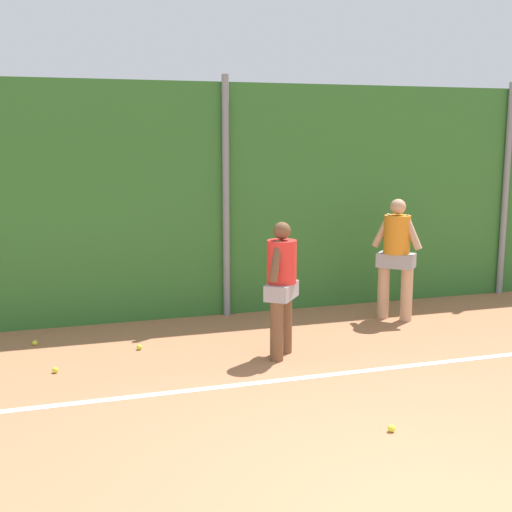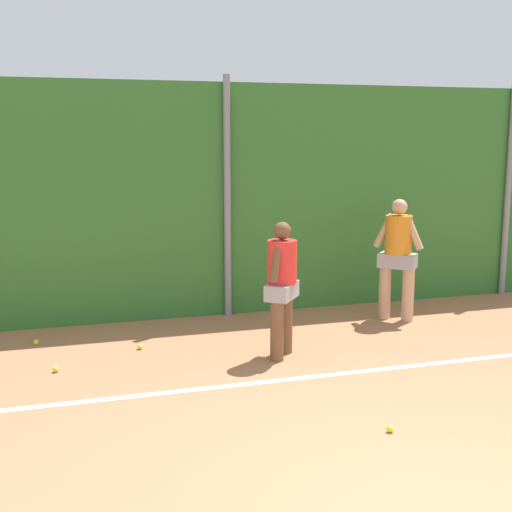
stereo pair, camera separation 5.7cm
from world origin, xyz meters
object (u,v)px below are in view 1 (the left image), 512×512
(player_backcourt_far, at_px, (396,252))
(tennis_ball_2, at_px, (55,370))
(tennis_ball_0, at_px, (139,347))
(tennis_ball_4, at_px, (391,428))
(tennis_ball_1, at_px, (35,343))
(player_midcourt, at_px, (282,282))

(player_backcourt_far, distance_m, tennis_ball_2, 4.84)
(tennis_ball_0, distance_m, tennis_ball_4, 3.51)
(tennis_ball_1, bearing_deg, player_backcourt_far, -2.66)
(player_backcourt_far, height_order, tennis_ball_4, player_backcourt_far)
(player_midcourt, bearing_deg, player_backcourt_far, 155.89)
(player_backcourt_far, distance_m, tennis_ball_1, 5.00)
(tennis_ball_0, xyz_separation_m, tennis_ball_1, (-1.23, 0.56, 0.00))
(tennis_ball_0, height_order, tennis_ball_4, same)
(tennis_ball_1, relative_size, tennis_ball_2, 1.00)
(player_backcourt_far, height_order, tennis_ball_2, player_backcourt_far)
(player_midcourt, relative_size, player_backcourt_far, 0.94)
(tennis_ball_0, relative_size, tennis_ball_4, 1.00)
(player_midcourt, distance_m, player_backcourt_far, 2.35)
(tennis_ball_0, distance_m, tennis_ball_2, 1.14)
(player_midcourt, bearing_deg, tennis_ball_4, 45.01)
(tennis_ball_0, bearing_deg, tennis_ball_4, -58.43)
(player_backcourt_far, height_order, tennis_ball_1, player_backcourt_far)
(player_midcourt, distance_m, tennis_ball_2, 2.73)
(tennis_ball_2, xyz_separation_m, tennis_ball_4, (2.83, -2.44, 0.00))
(tennis_ball_0, bearing_deg, tennis_ball_1, 155.36)
(player_midcourt, bearing_deg, tennis_ball_2, -55.88)
(player_backcourt_far, xyz_separation_m, tennis_ball_1, (-4.90, 0.23, -0.94))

